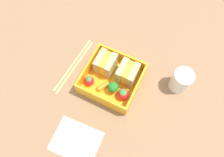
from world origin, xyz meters
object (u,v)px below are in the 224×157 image
Objects in this scene: chopstick_pair at (73,66)px; sandwich_left at (106,63)px; sandwich_center_left at (128,73)px; drinking_glass at (181,81)px; carrot_stick_far_left at (103,86)px; strawberry_left at (89,81)px; folded_napkin at (76,141)px; broccoli_floret at (113,87)px; strawberry_far_left at (123,94)px.

sandwich_left is at bearing 19.95° from chopstick_pair.
drinking_glass is (14.11, 4.58, -0.46)cm from sandwich_center_left.
sandwich_left reaches higher than carrot_stick_far_left.
strawberry_left is (-2.03, -6.26, -1.29)cm from sandwich_left.
carrot_stick_far_left reaches higher than folded_napkin.
broccoli_floret reaches higher than strawberry_far_left.
broccoli_floret is 18.79cm from drinking_glass.
strawberry_left is 8.18cm from chopstick_pair.
sandwich_center_left is at bearing 71.65° from broccoli_floret.
strawberry_far_left is (8.11, -5.77, -1.06)cm from sandwich_left.
sandwich_center_left is at bearing -162.01° from drinking_glass.
drinking_glass reaches higher than sandwich_center_left.
sandwich_center_left is 14.84cm from drinking_glass.
broccoli_floret is at bearing -147.82° from drinking_glass.
broccoli_floret is (2.95, 0.31, 1.74)cm from carrot_stick_far_left.
sandwich_left is at bearing 96.02° from folded_napkin.
folded_napkin is (-5.79, -16.19, -2.71)cm from strawberry_far_left.
carrot_stick_far_left is 16.31cm from folded_napkin.
strawberry_left reaches higher than chopstick_pair.
folded_napkin is (-4.46, -21.95, -3.77)cm from sandwich_center_left.
strawberry_left is at bearing -144.60° from sandwich_center_left.
folded_napkin is at bearing -83.98° from sandwich_left.
sandwich_left is 1.42× the size of broccoli_floret.
carrot_stick_far_left is 0.51× the size of drinking_glass.
strawberry_left is 0.82× the size of broccoli_floret.
carrot_stick_far_left is 0.89× the size of broccoli_floret.
sandwich_left is 1.60× the size of carrot_stick_far_left.
sandwich_center_left is 1.42× the size of broccoli_floret.
chopstick_pair is 1.63× the size of folded_napkin.
chopstick_pair is at bearing -165.23° from drinking_glass.
chopstick_pair is at bearing -160.05° from sandwich_left.
drinking_glass is (15.91, 10.01, -0.14)cm from broccoli_floret.
chopstick_pair is at bearing 172.21° from strawberry_far_left.
strawberry_far_left is at bearing 70.32° from folded_napkin.
folded_napkin is at bearing -74.52° from strawberry_left.
folded_napkin is (4.35, -15.69, -2.48)cm from strawberry_left.
strawberry_left reaches higher than folded_napkin.
strawberry_left is 16.47cm from folded_napkin.
sandwich_center_left reaches higher than strawberry_left.
sandwich_left is 22.40cm from folded_napkin.
carrot_stick_far_left is at bearing -11.71° from chopstick_pair.
sandwich_left is 6.42cm from carrot_stick_far_left.
sandwich_center_left is 10.89cm from strawberry_left.
sandwich_left is at bearing 109.47° from carrot_stick_far_left.
sandwich_center_left is (6.78, 0.00, 0.00)cm from sandwich_left.
carrot_stick_far_left is 3.44cm from broccoli_floret.
carrot_stick_far_left is 11.70cm from chopstick_pair.
sandwich_center_left is 22.72cm from folded_napkin.
strawberry_far_left reaches higher than chopstick_pair.
broccoli_floret is 0.20× the size of chopstick_pair.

